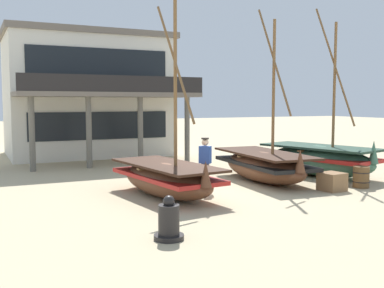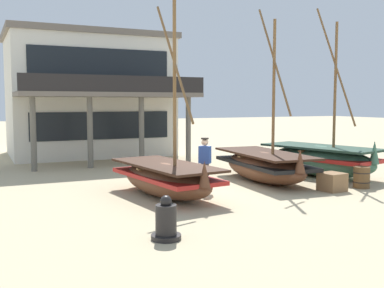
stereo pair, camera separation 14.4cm
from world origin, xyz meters
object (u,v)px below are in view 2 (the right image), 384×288
object	(u,v)px
capstan_winch	(166,222)
wooden_barrel	(362,177)
fishing_boat_far_right	(321,159)
fishing_boat_near_left	(166,178)
fishing_boat_centre_large	(264,165)
fisherman_by_hull	(205,165)
cargo_crate	(332,182)
harbor_building_main	(89,95)

from	to	relation	value
capstan_winch	wooden_barrel	distance (m)	8.29
fishing_boat_far_right	capstan_winch	xyz separation A→B (m)	(-8.31, -5.01, -0.28)
fishing_boat_near_left	fishing_boat_centre_large	size ratio (longest dim) A/B	0.95
fisherman_by_hull	cargo_crate	distance (m)	4.05
fishing_boat_near_left	fishing_boat_far_right	world-z (taller)	fishing_boat_far_right
fishing_boat_near_left	fishing_boat_centre_large	bearing A→B (deg)	12.38
fishing_boat_centre_large	fisherman_by_hull	world-z (taller)	fishing_boat_centre_large
fisherman_by_hull	wooden_barrel	world-z (taller)	fisherman_by_hull
cargo_crate	harbor_building_main	xyz separation A→B (m)	(-4.59, 13.59, 2.90)
capstan_winch	cargo_crate	world-z (taller)	capstan_winch
fishing_boat_centre_large	cargo_crate	bearing A→B (deg)	-67.37
harbor_building_main	fishing_boat_centre_large	bearing A→B (deg)	-72.19
capstan_winch	wooden_barrel	world-z (taller)	capstan_winch
fishing_boat_centre_large	capstan_winch	distance (m)	7.51
fishing_boat_centre_large	capstan_winch	bearing A→B (deg)	-139.38
fishing_boat_centre_large	fishing_boat_far_right	size ratio (longest dim) A/B	0.96
fishing_boat_far_right	capstan_winch	distance (m)	9.71
wooden_barrel	capstan_winch	bearing A→B (deg)	-162.14
fishing_boat_far_right	cargo_crate	xyz separation A→B (m)	(-1.65, -2.46, -0.35)
wooden_barrel	fisherman_by_hull	bearing A→B (deg)	160.30
fisherman_by_hull	harbor_building_main	size ratio (longest dim) A/B	0.19
fishing_boat_far_right	fisherman_by_hull	bearing A→B (deg)	-172.13
fishing_boat_near_left	cargo_crate	world-z (taller)	fishing_boat_near_left
fisherman_by_hull	capstan_winch	distance (m)	5.27
fisherman_by_hull	harbor_building_main	world-z (taller)	harbor_building_main
capstan_winch	cargo_crate	size ratio (longest dim) A/B	1.32
fishing_boat_near_left	wooden_barrel	distance (m)	6.45
fishing_boat_far_right	wooden_barrel	distance (m)	2.52
fisherman_by_hull	harbor_building_main	xyz separation A→B (m)	(-0.96, 11.87, 2.35)
wooden_barrel	cargo_crate	distance (m)	1.23
fishing_boat_near_left	cargo_crate	xyz separation A→B (m)	(5.05, -1.44, -0.27)
fishing_boat_far_right	cargo_crate	bearing A→B (deg)	-123.83
fishing_boat_centre_large	fisherman_by_hull	bearing A→B (deg)	-167.19
capstan_winch	harbor_building_main	bearing A→B (deg)	82.67
fishing_boat_far_right	harbor_building_main	xyz separation A→B (m)	(-6.24, 11.14, 2.54)
fishing_boat_near_left	harbor_building_main	size ratio (longest dim) A/B	0.66
fishing_boat_near_left	fishing_boat_centre_large	world-z (taller)	fishing_boat_centre_large
fisherman_by_hull	fishing_boat_centre_large	bearing A→B (deg)	12.81
fishing_boat_far_right	fisherman_by_hull	size ratio (longest dim) A/B	3.72
fishing_boat_centre_large	cargo_crate	world-z (taller)	fishing_boat_centre_large
fishing_boat_centre_large	fishing_boat_far_right	world-z (taller)	fishing_boat_far_right
fishing_boat_far_right	cargo_crate	size ratio (longest dim) A/B	9.08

